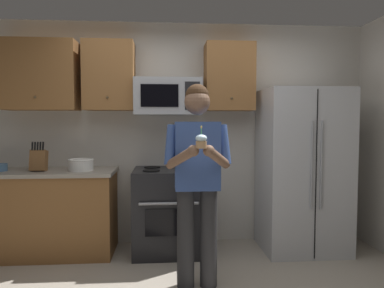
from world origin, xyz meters
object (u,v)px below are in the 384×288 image
object	(u,v)px
microwave	(168,97)
refrigerator	(302,170)
cupcake	(201,141)
knife_block	(39,160)
oven_range	(168,210)
bowl_large_white	(81,164)
person	(197,174)

from	to	relation	value
microwave	refrigerator	xyz separation A→B (m)	(1.50, -0.16, -0.82)
cupcake	knife_block	bearing A→B (deg)	143.80
oven_range	refrigerator	world-z (taller)	refrigerator
oven_range	knife_block	bearing A→B (deg)	-178.76
refrigerator	cupcake	world-z (taller)	refrigerator
bowl_large_white	refrigerator	bearing A→B (deg)	-0.29
oven_range	person	xyz separation A→B (m)	(0.24, -0.88, 0.53)
person	cupcake	world-z (taller)	person
person	microwave	bearing A→B (deg)	103.46
microwave	oven_range	bearing A→B (deg)	-90.02
refrigerator	person	world-z (taller)	refrigerator
microwave	bowl_large_white	world-z (taller)	microwave
bowl_large_white	cupcake	bearing A→B (deg)	-45.19
microwave	knife_block	size ratio (longest dim) A/B	2.31
person	bowl_large_white	bearing A→B (deg)	143.99
oven_range	cupcake	distance (m)	1.49
knife_block	bowl_large_white	bearing A→B (deg)	0.36
oven_range	bowl_large_white	size ratio (longest dim) A/B	3.49
oven_range	person	bearing A→B (deg)	-74.79
microwave	cupcake	xyz separation A→B (m)	(0.24, -1.33, -0.43)
oven_range	knife_block	xyz separation A→B (m)	(-1.37, -0.03, 0.57)
knife_block	cupcake	size ratio (longest dim) A/B	1.84
bowl_large_white	person	bearing A→B (deg)	-36.01
oven_range	cupcake	size ratio (longest dim) A/B	5.36
refrigerator	bowl_large_white	world-z (taller)	refrigerator
refrigerator	person	size ratio (longest dim) A/B	1.02
refrigerator	bowl_large_white	distance (m)	2.44
microwave	cupcake	distance (m)	1.42
oven_range	cupcake	world-z (taller)	cupcake
person	cupcake	distance (m)	0.44
oven_range	microwave	world-z (taller)	microwave
knife_block	person	xyz separation A→B (m)	(1.61, -0.85, -0.04)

